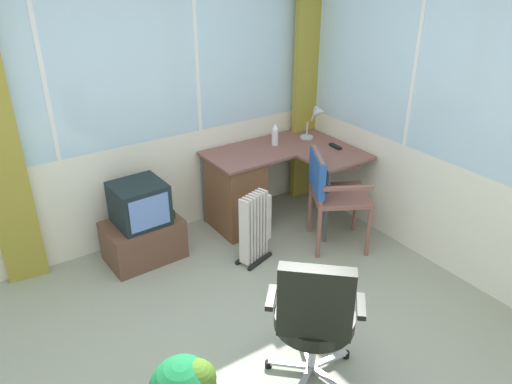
# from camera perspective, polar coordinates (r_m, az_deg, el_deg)

# --- Properties ---
(ground) EXTENTS (4.85, 4.96, 0.06)m
(ground) POSITION_cam_1_polar(r_m,az_deg,el_deg) (3.52, 0.88, -19.77)
(ground) COLOR gray
(north_window_panel) EXTENTS (3.85, 0.07, 2.60)m
(north_window_panel) POSITION_cam_1_polar(r_m,az_deg,el_deg) (4.40, -14.25, 9.76)
(north_window_panel) COLOR silver
(north_window_panel) RESTS_ON ground
(east_window_panel) EXTENTS (0.07, 3.96, 2.60)m
(east_window_panel) POSITION_cam_1_polar(r_m,az_deg,el_deg) (4.07, 24.43, 6.82)
(east_window_panel) COLOR silver
(east_window_panel) RESTS_ON ground
(curtain_corner) EXTENTS (0.31, 0.07, 2.50)m
(curtain_corner) POSITION_cam_1_polar(r_m,az_deg,el_deg) (5.18, 5.89, 12.41)
(curtain_corner) COLOR olive
(curtain_corner) RESTS_ON ground
(desk) EXTENTS (1.32, 1.03, 0.74)m
(desk) POSITION_cam_1_polar(r_m,az_deg,el_deg) (4.77, -1.54, 0.44)
(desk) COLOR brown
(desk) RESTS_ON ground
(desk_lamp) EXTENTS (0.23, 0.20, 0.34)m
(desk_lamp) POSITION_cam_1_polar(r_m,az_deg,el_deg) (5.02, 6.96, 8.43)
(desk_lamp) COLOR #B2B7BC
(desk_lamp) RESTS_ON desk
(tv_remote) EXTENTS (0.05, 0.15, 0.02)m
(tv_remote) POSITION_cam_1_polar(r_m,az_deg,el_deg) (4.88, 9.02, 5.16)
(tv_remote) COLOR black
(tv_remote) RESTS_ON desk
(spray_bottle) EXTENTS (0.06, 0.06, 0.22)m
(spray_bottle) POSITION_cam_1_polar(r_m,az_deg,el_deg) (4.85, 2.19, 6.54)
(spray_bottle) COLOR silver
(spray_bottle) RESTS_ON desk
(wooden_armchair) EXTENTS (0.66, 0.65, 0.90)m
(wooden_armchair) POSITION_cam_1_polar(r_m,az_deg,el_deg) (4.44, 8.21, 0.66)
(wooden_armchair) COLOR #87544A
(wooden_armchair) RESTS_ON ground
(office_chair) EXTENTS (0.61, 0.60, 0.95)m
(office_chair) POSITION_cam_1_polar(r_m,az_deg,el_deg) (3.07, 6.69, -13.74)
(office_chair) COLOR #B7B7BF
(office_chair) RESTS_ON ground
(tv_on_stand) EXTENTS (0.66, 0.47, 0.72)m
(tv_on_stand) POSITION_cam_1_polar(r_m,az_deg,el_deg) (4.43, -12.82, -3.82)
(tv_on_stand) COLOR brown
(tv_on_stand) RESTS_ON ground
(space_heater) EXTENTS (0.37, 0.26, 0.64)m
(space_heater) POSITION_cam_1_polar(r_m,az_deg,el_deg) (4.30, -0.03, -3.97)
(space_heater) COLOR silver
(space_heater) RESTS_ON ground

